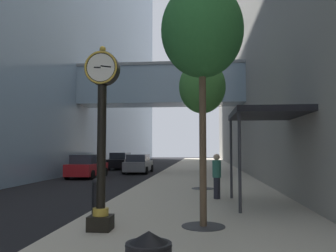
{
  "coord_description": "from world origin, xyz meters",
  "views": [
    {
      "loc": [
        3.53,
        -1.49,
        2.11
      ],
      "look_at": [
        1.05,
        23.61,
        3.74
      ],
      "focal_mm": 37.24,
      "sensor_mm": 36.0,
      "label": 1
    }
  ],
  "objects_px": {
    "car_black_near": "(121,161)",
    "car_red_far": "(87,166)",
    "bollard_third": "(96,195)",
    "car_grey_mid": "(138,164)",
    "street_clock": "(102,128)",
    "street_tree_near": "(202,32)",
    "street_tree_mid_near": "(202,87)",
    "pedestrian_walking": "(217,175)"
  },
  "relations": [
    {
      "from": "street_tree_near",
      "to": "car_red_far",
      "type": "xyz_separation_m",
      "value": [
        -8.35,
        15.7,
        -4.34
      ]
    },
    {
      "from": "street_clock",
      "to": "street_tree_mid_near",
      "type": "bearing_deg",
      "value": 74.59
    },
    {
      "from": "street_tree_mid_near",
      "to": "car_black_near",
      "type": "bearing_deg",
      "value": 115.32
    },
    {
      "from": "street_clock",
      "to": "pedestrian_walking",
      "type": "height_order",
      "value": "street_clock"
    },
    {
      "from": "street_tree_mid_near",
      "to": "pedestrian_walking",
      "type": "bearing_deg",
      "value": -80.8
    },
    {
      "from": "bollard_third",
      "to": "street_tree_mid_near",
      "type": "relative_size",
      "value": 0.17
    },
    {
      "from": "car_grey_mid",
      "to": "car_red_far",
      "type": "xyz_separation_m",
      "value": [
        -2.84,
        -5.06,
        0.02
      ]
    },
    {
      "from": "street_clock",
      "to": "bollard_third",
      "type": "bearing_deg",
      "value": 110.47
    },
    {
      "from": "car_black_near",
      "to": "street_tree_near",
      "type": "bearing_deg",
      "value": -72.26
    },
    {
      "from": "car_grey_mid",
      "to": "bollard_third",
      "type": "bearing_deg",
      "value": -83.3
    },
    {
      "from": "car_black_near",
      "to": "pedestrian_walking",
      "type": "bearing_deg",
      "value": -67.09
    },
    {
      "from": "street_tree_mid_near",
      "to": "car_grey_mid",
      "type": "height_order",
      "value": "street_tree_mid_near"
    },
    {
      "from": "street_tree_near",
      "to": "car_red_far",
      "type": "bearing_deg",
      "value": 117.99
    },
    {
      "from": "bollard_third",
      "to": "street_tree_mid_near",
      "type": "bearing_deg",
      "value": 65.11
    },
    {
      "from": "street_tree_mid_near",
      "to": "car_red_far",
      "type": "height_order",
      "value": "street_tree_mid_near"
    },
    {
      "from": "street_tree_near",
      "to": "car_grey_mid",
      "type": "xyz_separation_m",
      "value": [
        -5.51,
        20.76,
        -4.36
      ]
    },
    {
      "from": "street_tree_near",
      "to": "street_tree_mid_near",
      "type": "relative_size",
      "value": 0.98
    },
    {
      "from": "pedestrian_walking",
      "to": "car_red_far",
      "type": "distance_m",
      "value": 13.94
    },
    {
      "from": "car_black_near",
      "to": "car_red_far",
      "type": "bearing_deg",
      "value": -90.55
    },
    {
      "from": "bollard_third",
      "to": "street_clock",
      "type": "bearing_deg",
      "value": -69.53
    },
    {
      "from": "car_red_far",
      "to": "car_grey_mid",
      "type": "bearing_deg",
      "value": 60.7
    },
    {
      "from": "car_black_near",
      "to": "car_red_far",
      "type": "relative_size",
      "value": 1.0
    },
    {
      "from": "bollard_third",
      "to": "car_grey_mid",
      "type": "bearing_deg",
      "value": 96.7
    },
    {
      "from": "bollard_third",
      "to": "car_black_near",
      "type": "distance_m",
      "value": 24.9
    },
    {
      "from": "bollard_third",
      "to": "car_grey_mid",
      "type": "distance_m",
      "value": 19.51
    },
    {
      "from": "car_grey_mid",
      "to": "street_clock",
      "type": "bearing_deg",
      "value": -81.94
    },
    {
      "from": "street_clock",
      "to": "car_black_near",
      "type": "xyz_separation_m",
      "value": [
        -5.77,
        26.41,
        -1.8
      ]
    },
    {
      "from": "street_tree_mid_near",
      "to": "street_clock",
      "type": "bearing_deg",
      "value": -105.41
    },
    {
      "from": "street_tree_near",
      "to": "car_grey_mid",
      "type": "distance_m",
      "value": 21.92
    },
    {
      "from": "street_tree_mid_near",
      "to": "car_black_near",
      "type": "height_order",
      "value": "street_tree_mid_near"
    },
    {
      "from": "bollard_third",
      "to": "pedestrian_walking",
      "type": "distance_m",
      "value": 5.22
    },
    {
      "from": "street_clock",
      "to": "street_tree_near",
      "type": "relative_size",
      "value": 0.72
    },
    {
      "from": "bollard_third",
      "to": "street_tree_near",
      "type": "bearing_deg",
      "value": -23.2
    },
    {
      "from": "street_clock",
      "to": "car_grey_mid",
      "type": "distance_m",
      "value": 21.69
    },
    {
      "from": "street_clock",
      "to": "street_tree_mid_near",
      "type": "relative_size",
      "value": 0.71
    },
    {
      "from": "street_tree_mid_near",
      "to": "car_grey_mid",
      "type": "distance_m",
      "value": 14.27
    },
    {
      "from": "car_black_near",
      "to": "car_red_far",
      "type": "xyz_separation_m",
      "value": [
        -0.1,
        -10.07,
        -0.01
      ]
    },
    {
      "from": "car_black_near",
      "to": "bollard_third",
      "type": "bearing_deg",
      "value": -78.37
    },
    {
      "from": "street_tree_mid_near",
      "to": "car_red_far",
      "type": "relative_size",
      "value": 1.39
    },
    {
      "from": "bollard_third",
      "to": "car_grey_mid",
      "type": "relative_size",
      "value": 0.23
    },
    {
      "from": "pedestrian_walking",
      "to": "car_red_far",
      "type": "xyz_separation_m",
      "value": [
        -8.89,
        10.74,
        -0.26
      ]
    },
    {
      "from": "bollard_third",
      "to": "car_red_far",
      "type": "bearing_deg",
      "value": 109.67
    }
  ]
}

